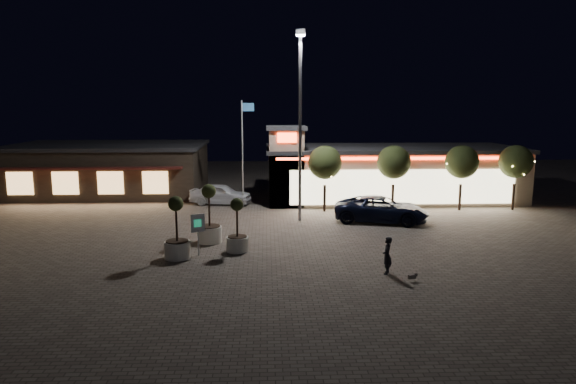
{
  "coord_description": "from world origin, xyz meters",
  "views": [
    {
      "loc": [
        -0.21,
        -25.52,
        7.68
      ],
      "look_at": [
        1.12,
        6.0,
        2.3
      ],
      "focal_mm": 32.0,
      "sensor_mm": 36.0,
      "label": 1
    }
  ],
  "objects_px": {
    "pedestrian": "(387,255)",
    "planter_mid": "(177,239)",
    "white_sedan": "(221,194)",
    "pickup_truck": "(381,209)",
    "planter_left": "(210,224)",
    "valet_sign": "(198,227)"
  },
  "relations": [
    {
      "from": "pedestrian",
      "to": "planter_mid",
      "type": "bearing_deg",
      "value": -86.32
    },
    {
      "from": "white_sedan",
      "to": "valet_sign",
      "type": "xyz_separation_m",
      "value": [
        0.05,
        -13.82,
        0.72
      ]
    },
    {
      "from": "planter_mid",
      "to": "white_sedan",
      "type": "bearing_deg",
      "value": 86.17
    },
    {
      "from": "pedestrian",
      "to": "planter_mid",
      "type": "distance_m",
      "value": 10.43
    },
    {
      "from": "white_sedan",
      "to": "planter_mid",
      "type": "distance_m",
      "value": 14.27
    },
    {
      "from": "planter_mid",
      "to": "pedestrian",
      "type": "bearing_deg",
      "value": -15.94
    },
    {
      "from": "pickup_truck",
      "to": "valet_sign",
      "type": "xyz_separation_m",
      "value": [
        -11.11,
        -7.24,
        0.68
      ]
    },
    {
      "from": "white_sedan",
      "to": "planter_left",
      "type": "height_order",
      "value": "planter_left"
    },
    {
      "from": "pickup_truck",
      "to": "pedestrian",
      "type": "distance_m",
      "value": 10.73
    },
    {
      "from": "white_sedan",
      "to": "planter_mid",
      "type": "relative_size",
      "value": 1.49
    },
    {
      "from": "valet_sign",
      "to": "pedestrian",
      "type": "bearing_deg",
      "value": -19.96
    },
    {
      "from": "planter_left",
      "to": "valet_sign",
      "type": "height_order",
      "value": "planter_left"
    },
    {
      "from": "pickup_truck",
      "to": "white_sedan",
      "type": "xyz_separation_m",
      "value": [
        -11.16,
        6.58,
        -0.04
      ]
    },
    {
      "from": "planter_left",
      "to": "planter_mid",
      "type": "xyz_separation_m",
      "value": [
        -1.31,
        -2.99,
        -0.04
      ]
    },
    {
      "from": "pickup_truck",
      "to": "white_sedan",
      "type": "height_order",
      "value": "pickup_truck"
    },
    {
      "from": "pickup_truck",
      "to": "valet_sign",
      "type": "distance_m",
      "value": 13.28
    },
    {
      "from": "planter_left",
      "to": "pickup_truck",
      "type": "bearing_deg",
      "value": 23.36
    },
    {
      "from": "planter_mid",
      "to": "valet_sign",
      "type": "relative_size",
      "value": 1.46
    },
    {
      "from": "pedestrian",
      "to": "valet_sign",
      "type": "bearing_deg",
      "value": -90.35
    },
    {
      "from": "pedestrian",
      "to": "planter_left",
      "type": "xyz_separation_m",
      "value": [
        -8.71,
        5.86,
        0.16
      ]
    },
    {
      "from": "planter_left",
      "to": "planter_mid",
      "type": "relative_size",
      "value": 1.04
    },
    {
      "from": "planter_mid",
      "to": "pickup_truck",
      "type": "bearing_deg",
      "value": 32.3
    }
  ]
}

